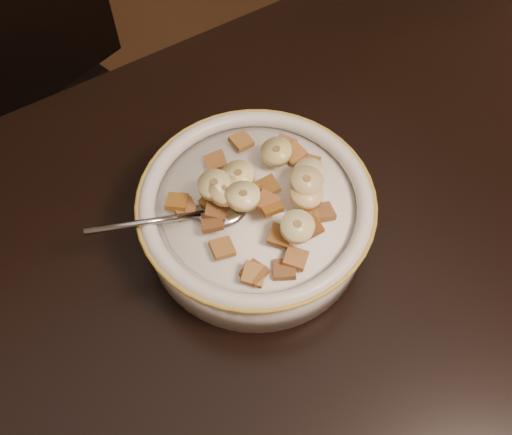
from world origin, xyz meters
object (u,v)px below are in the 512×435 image
chair (64,164)px  spoon (220,211)px  cereal_bowl (256,219)px  table (384,324)px

chair → spoon: size_ratio=18.21×
chair → cereal_bowl: (0.13, -0.42, 0.29)m
cereal_bowl → spoon: spoon is taller
table → chair: 0.65m
table → spoon: 0.20m
cereal_bowl → spoon: bearing=164.7°
chair → spoon: chair is taller
table → chair: chair is taller
spoon → table: bearing=46.2°
spoon → cereal_bowl: bearing=90.0°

